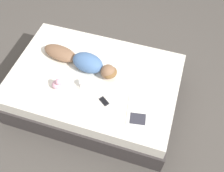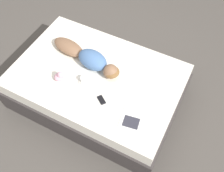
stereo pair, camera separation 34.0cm
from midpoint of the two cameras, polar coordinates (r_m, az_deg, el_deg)
The scene contains 7 objects.
ground_plane at distance 4.06m, azimuth -0.56°, elevation -2.73°, with size 12.00×12.00×0.00m, color #4C4742.
bed at distance 3.82m, azimuth -0.59°, elevation -0.35°, with size 1.60×2.34×0.59m.
person at distance 3.63m, azimuth -2.50°, elevation 5.95°, with size 0.43×1.17×0.24m.
open_magazine at distance 3.25m, azimuth 7.71°, elevation -6.40°, with size 0.51×0.35×0.01m.
coffee_mug at distance 3.46m, azimuth -3.40°, elevation 1.16°, with size 0.12×0.09×0.09m.
cell_phone at distance 3.33m, azimuth 0.59°, elevation -3.25°, with size 0.14×0.15×0.01m.
plush_toy at distance 3.50m, azimuth -8.75°, elevation 1.91°, with size 0.13×0.14×0.17m.
Camera 2 is at (1.87, 1.21, 3.41)m, focal length 42.00 mm.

